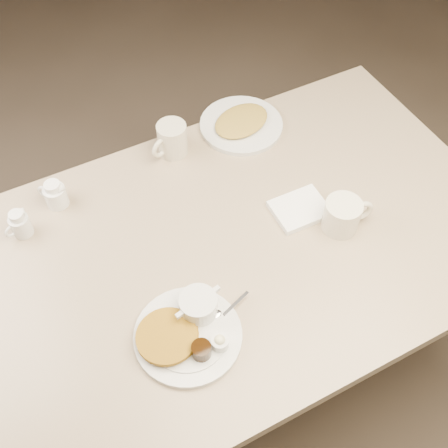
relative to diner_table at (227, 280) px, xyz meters
name	(u,v)px	position (x,y,z in m)	size (l,w,h in m)	color
room	(230,23)	(0.00, 0.00, 0.82)	(7.04, 8.04, 2.84)	#4C3F33
diner_table	(227,280)	(0.00, 0.00, 0.00)	(1.50, 0.90, 0.75)	tan
main_plate	(187,329)	(-0.20, -0.18, 0.19)	(0.33, 0.30, 0.07)	silver
coffee_mug_near	(343,215)	(0.30, -0.08, 0.22)	(0.15, 0.11, 0.09)	silver
napkin	(300,209)	(0.23, 0.01, 0.18)	(0.15, 0.12, 0.02)	white
coffee_mug_far	(172,140)	(0.01, 0.37, 0.22)	(0.13, 0.11, 0.10)	beige
creamer_left	(20,224)	(-0.46, 0.29, 0.21)	(0.08, 0.05, 0.08)	white
creamer_right	(55,195)	(-0.35, 0.34, 0.21)	(0.08, 0.08, 0.08)	white
hash_plate	(241,124)	(0.24, 0.37, 0.18)	(0.32, 0.32, 0.04)	silver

